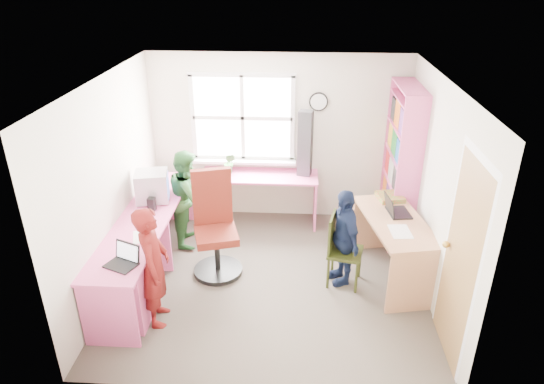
# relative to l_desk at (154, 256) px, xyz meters

# --- Properties ---
(room) EXTENTS (3.64, 3.44, 2.44)m
(room) POSITION_rel_l_desk_xyz_m (1.32, 0.38, 0.76)
(room) COLOR #494139
(room) RESTS_ON ground
(l_desk) EXTENTS (2.38, 2.95, 0.75)m
(l_desk) POSITION_rel_l_desk_xyz_m (0.00, 0.00, 0.00)
(l_desk) COLOR pink
(l_desk) RESTS_ON ground
(right_desk) EXTENTS (0.88, 1.45, 0.78)m
(right_desk) POSITION_rel_l_desk_xyz_m (2.75, 0.43, 0.11)
(right_desk) COLOR tan
(right_desk) RESTS_ON ground
(bookshelf) EXTENTS (0.30, 1.02, 2.10)m
(bookshelf) POSITION_rel_l_desk_xyz_m (2.96, 1.47, 0.55)
(bookshelf) COLOR pink
(bookshelf) RESTS_ON ground
(swivel_chair) EXTENTS (0.74, 0.74, 1.29)m
(swivel_chair) POSITION_rel_l_desk_xyz_m (0.62, 0.47, 0.10)
(swivel_chair) COLOR black
(swivel_chair) RESTS_ON ground
(wooden_chair) EXTENTS (0.46, 0.46, 0.88)m
(wooden_chair) POSITION_rel_l_desk_xyz_m (2.11, 0.29, 0.02)
(wooden_chair) COLOR #2A3210
(wooden_chair) RESTS_ON ground
(crt_monitor) EXTENTS (0.46, 0.42, 0.39)m
(crt_monitor) POSITION_rel_l_desk_xyz_m (-0.21, 0.82, 0.49)
(crt_monitor) COLOR #A9A8AD
(crt_monitor) RESTS_ON l_desk
(laptop_left) EXTENTS (0.37, 0.35, 0.21)m
(laptop_left) POSITION_rel_l_desk_xyz_m (-0.11, -0.59, 0.34)
(laptop_left) COLOR black
(laptop_left) RESTS_ON l_desk
(laptop_right) EXTENTS (0.32, 0.36, 0.23)m
(laptop_right) POSITION_rel_l_desk_xyz_m (2.76, 0.59, 0.38)
(laptop_right) COLOR black
(laptop_right) RESTS_ON right_desk
(speaker_a) EXTENTS (0.09, 0.09, 0.17)m
(speaker_a) POSITION_rel_l_desk_xyz_m (-0.15, 0.56, 0.38)
(speaker_a) COLOR black
(speaker_a) RESTS_ON l_desk
(speaker_b) EXTENTS (0.10, 0.10, 0.17)m
(speaker_b) POSITION_rel_l_desk_xyz_m (-0.21, 1.10, 0.38)
(speaker_b) COLOR black
(speaker_b) RESTS_ON l_desk
(cd_tower) EXTENTS (0.22, 0.20, 0.92)m
(cd_tower) POSITION_rel_l_desk_xyz_m (1.69, 1.77, 0.76)
(cd_tower) COLOR black
(cd_tower) RESTS_ON l_desk
(game_box) EXTENTS (0.36, 0.36, 0.06)m
(game_box) POSITION_rel_l_desk_xyz_m (2.76, 0.97, 0.36)
(game_box) COLOR red
(game_box) RESTS_ON right_desk
(paper_a) EXTENTS (0.27, 0.33, 0.00)m
(paper_a) POSITION_rel_l_desk_xyz_m (-0.08, -0.06, 0.30)
(paper_a) COLOR silver
(paper_a) RESTS_ON l_desk
(paper_b) EXTENTS (0.25, 0.33, 0.00)m
(paper_b) POSITION_rel_l_desk_xyz_m (2.75, 0.16, 0.33)
(paper_b) COLOR silver
(paper_b) RESTS_ON right_desk
(potted_plant) EXTENTS (0.19, 0.17, 0.30)m
(potted_plant) POSITION_rel_l_desk_xyz_m (0.63, 1.75, 0.44)
(potted_plant) COLOR #2F6F2C
(potted_plant) RESTS_ON l_desk
(person_red) EXTENTS (0.39, 0.53, 1.34)m
(person_red) POSITION_rel_l_desk_xyz_m (0.16, -0.50, 0.21)
(person_red) COLOR maroon
(person_red) RESTS_ON ground
(person_green) EXTENTS (0.56, 0.68, 1.31)m
(person_green) POSITION_rel_l_desk_xyz_m (0.16, 1.13, 0.20)
(person_green) COLOR #28652C
(person_green) RESTS_ON ground
(person_navy) EXTENTS (0.50, 0.76, 1.20)m
(person_navy) POSITION_rel_l_desk_xyz_m (2.15, 0.32, 0.14)
(person_navy) COLOR #131E3E
(person_navy) RESTS_ON ground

